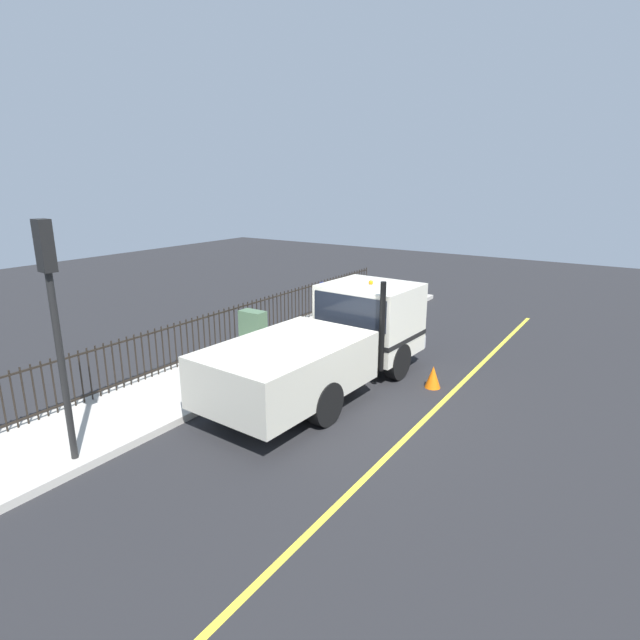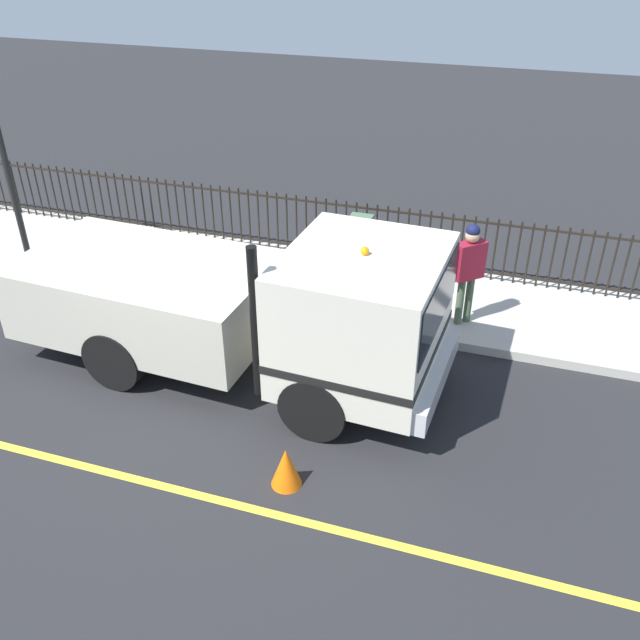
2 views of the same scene
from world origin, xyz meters
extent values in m
plane|color=#232326|center=(0.00, 0.00, 0.00)|extent=(51.87, 51.87, 0.00)
cube|color=#B7B2A8|center=(3.31, 0.00, 0.08)|extent=(2.63, 23.58, 0.16)
cube|color=yellow|center=(-2.23, 0.00, 0.00)|extent=(0.12, 21.22, 0.01)
cube|color=silver|center=(0.33, -2.75, 1.41)|extent=(2.44, 2.19, 1.85)
cube|color=black|center=(0.33, -2.75, 1.81)|extent=(2.25, 2.22, 0.82)
cube|color=beige|center=(0.50, 0.75, 1.04)|extent=(2.53, 4.01, 1.13)
cube|color=silver|center=(0.27, -3.87, 0.63)|extent=(2.23, 0.31, 0.36)
cube|color=black|center=(0.33, -2.75, 1.00)|extent=(2.46, 2.21, 0.12)
cylinder|color=black|center=(1.39, -2.49, 0.48)|extent=(0.35, 0.97, 0.96)
cylinder|color=black|center=(-0.71, -2.38, 0.48)|extent=(0.35, 0.97, 0.96)
cylinder|color=black|center=(1.55, 0.70, 0.48)|extent=(0.35, 0.97, 0.96)
cylinder|color=black|center=(-0.55, 0.81, 0.48)|extent=(0.35, 0.97, 0.96)
sphere|color=orange|center=(0.33, -2.75, 2.38)|extent=(0.12, 0.12, 0.12)
cylinder|color=black|center=(-0.63, -1.56, 1.59)|extent=(0.14, 0.14, 2.22)
cube|color=maroon|center=(2.67, -3.93, 1.33)|extent=(0.52, 0.53, 0.64)
sphere|color=tan|center=(2.67, -3.93, 1.77)|extent=(0.24, 0.24, 0.24)
sphere|color=#14193F|center=(2.67, -3.93, 1.85)|extent=(0.22, 0.22, 0.22)
cylinder|color=#4C6047|center=(2.73, -3.99, 0.59)|extent=(0.13, 0.13, 0.85)
cylinder|color=#4C6047|center=(2.60, -3.86, 0.59)|extent=(0.13, 0.13, 0.85)
cylinder|color=maroon|center=(2.86, -4.13, 1.30)|extent=(0.09, 0.09, 0.60)
cylinder|color=maroon|center=(2.47, -3.72, 1.30)|extent=(0.09, 0.09, 0.60)
cylinder|color=black|center=(4.39, -10.02, 0.78)|extent=(0.04, 0.04, 1.24)
cylinder|color=black|center=(4.39, -9.81, 0.78)|extent=(0.04, 0.04, 1.24)
cylinder|color=black|center=(4.39, -9.61, 0.78)|extent=(0.04, 0.04, 1.24)
cylinder|color=black|center=(4.39, -9.40, 0.78)|extent=(0.04, 0.04, 1.24)
cylinder|color=black|center=(4.39, -9.19, 0.78)|extent=(0.04, 0.04, 1.24)
cylinder|color=black|center=(4.39, -8.99, 0.78)|extent=(0.04, 0.04, 1.24)
cylinder|color=black|center=(4.39, -8.78, 0.78)|extent=(0.04, 0.04, 1.24)
cylinder|color=black|center=(4.39, -8.57, 0.78)|extent=(0.04, 0.04, 1.24)
cylinder|color=black|center=(4.39, -8.37, 0.78)|extent=(0.04, 0.04, 1.24)
cylinder|color=black|center=(4.39, -8.16, 0.78)|extent=(0.04, 0.04, 1.24)
cylinder|color=black|center=(4.39, -7.95, 0.78)|extent=(0.04, 0.04, 1.24)
cylinder|color=black|center=(4.39, -7.75, 0.78)|extent=(0.04, 0.04, 1.24)
cylinder|color=black|center=(4.39, -7.54, 0.78)|extent=(0.04, 0.04, 1.24)
cylinder|color=black|center=(4.39, -7.33, 0.78)|extent=(0.04, 0.04, 1.24)
cylinder|color=black|center=(4.39, -7.13, 0.78)|extent=(0.04, 0.04, 1.24)
cylinder|color=black|center=(4.39, -6.92, 0.78)|extent=(0.04, 0.04, 1.24)
cylinder|color=black|center=(4.39, -6.71, 0.78)|extent=(0.04, 0.04, 1.24)
cylinder|color=black|center=(4.39, -6.51, 0.78)|extent=(0.04, 0.04, 1.24)
cylinder|color=black|center=(4.39, -6.30, 0.78)|extent=(0.04, 0.04, 1.24)
cylinder|color=black|center=(4.39, -6.09, 0.78)|extent=(0.04, 0.04, 1.24)
cylinder|color=black|center=(4.39, -5.89, 0.78)|extent=(0.04, 0.04, 1.24)
cylinder|color=black|center=(4.39, -5.68, 0.78)|extent=(0.04, 0.04, 1.24)
cylinder|color=black|center=(4.39, -5.47, 0.78)|extent=(0.04, 0.04, 1.24)
cylinder|color=black|center=(4.39, -5.27, 0.78)|extent=(0.04, 0.04, 1.24)
cylinder|color=black|center=(4.39, -5.06, 0.78)|extent=(0.04, 0.04, 1.24)
cylinder|color=black|center=(4.39, -4.85, 0.78)|extent=(0.04, 0.04, 1.24)
cylinder|color=black|center=(4.39, -4.65, 0.78)|extent=(0.04, 0.04, 1.24)
cylinder|color=black|center=(4.39, -4.44, 0.78)|extent=(0.04, 0.04, 1.24)
cylinder|color=black|center=(4.39, -4.24, 0.78)|extent=(0.04, 0.04, 1.24)
cylinder|color=black|center=(4.39, -4.03, 0.78)|extent=(0.04, 0.04, 1.24)
cylinder|color=black|center=(4.39, -3.82, 0.78)|extent=(0.04, 0.04, 1.24)
cylinder|color=black|center=(4.39, -3.62, 0.78)|extent=(0.04, 0.04, 1.24)
cylinder|color=black|center=(4.39, -3.41, 0.78)|extent=(0.04, 0.04, 1.24)
cylinder|color=black|center=(4.39, -3.20, 0.78)|extent=(0.04, 0.04, 1.24)
cylinder|color=black|center=(4.39, -3.00, 0.78)|extent=(0.04, 0.04, 1.24)
cylinder|color=black|center=(4.39, -2.79, 0.78)|extent=(0.04, 0.04, 1.24)
cylinder|color=black|center=(4.39, -2.58, 0.78)|extent=(0.04, 0.04, 1.24)
cylinder|color=black|center=(4.39, -2.38, 0.78)|extent=(0.04, 0.04, 1.24)
cylinder|color=black|center=(4.39, -2.17, 0.78)|extent=(0.04, 0.04, 1.24)
cylinder|color=black|center=(4.39, -1.96, 0.78)|extent=(0.04, 0.04, 1.24)
cylinder|color=black|center=(4.39, -1.76, 0.78)|extent=(0.04, 0.04, 1.24)
cylinder|color=black|center=(4.39, -1.55, 0.78)|extent=(0.04, 0.04, 1.24)
cylinder|color=black|center=(4.39, -1.34, 0.78)|extent=(0.04, 0.04, 1.24)
cylinder|color=black|center=(4.39, -1.14, 0.78)|extent=(0.04, 0.04, 1.24)
cylinder|color=black|center=(4.39, -0.93, 0.78)|extent=(0.04, 0.04, 1.24)
cylinder|color=black|center=(4.39, -0.72, 0.78)|extent=(0.04, 0.04, 1.24)
cylinder|color=black|center=(4.39, -0.52, 0.78)|extent=(0.04, 0.04, 1.24)
cylinder|color=black|center=(4.39, -0.31, 0.78)|extent=(0.04, 0.04, 1.24)
cylinder|color=black|center=(4.39, -0.10, 0.78)|extent=(0.04, 0.04, 1.24)
cylinder|color=black|center=(4.39, 0.10, 0.78)|extent=(0.04, 0.04, 1.24)
cylinder|color=black|center=(4.39, 0.31, 0.78)|extent=(0.04, 0.04, 1.24)
cylinder|color=black|center=(4.39, 0.52, 0.78)|extent=(0.04, 0.04, 1.24)
cylinder|color=black|center=(4.39, 0.72, 0.78)|extent=(0.04, 0.04, 1.24)
cylinder|color=black|center=(4.39, 0.93, 0.78)|extent=(0.04, 0.04, 1.24)
cylinder|color=black|center=(4.39, 1.14, 0.78)|extent=(0.04, 0.04, 1.24)
cylinder|color=black|center=(4.39, 1.34, 0.78)|extent=(0.04, 0.04, 1.24)
cylinder|color=black|center=(4.39, 1.55, 0.78)|extent=(0.04, 0.04, 1.24)
cylinder|color=black|center=(4.39, 1.76, 0.78)|extent=(0.04, 0.04, 1.24)
cylinder|color=black|center=(4.39, 1.96, 0.78)|extent=(0.04, 0.04, 1.24)
cylinder|color=black|center=(4.39, 2.17, 0.78)|extent=(0.04, 0.04, 1.24)
cylinder|color=black|center=(4.39, 2.38, 0.78)|extent=(0.04, 0.04, 1.24)
cylinder|color=black|center=(4.39, 2.58, 0.78)|extent=(0.04, 0.04, 1.24)
cylinder|color=black|center=(4.39, 2.79, 0.78)|extent=(0.04, 0.04, 1.24)
cylinder|color=black|center=(4.39, 3.00, 0.78)|extent=(0.04, 0.04, 1.24)
cylinder|color=black|center=(4.39, 3.20, 0.78)|extent=(0.04, 0.04, 1.24)
cylinder|color=black|center=(4.39, 3.41, 0.78)|extent=(0.04, 0.04, 1.24)
cylinder|color=black|center=(4.39, 3.62, 0.78)|extent=(0.04, 0.04, 1.24)
cylinder|color=black|center=(4.39, 3.82, 0.78)|extent=(0.04, 0.04, 1.24)
cylinder|color=black|center=(4.39, 4.03, 0.78)|extent=(0.04, 0.04, 1.24)
cylinder|color=black|center=(4.39, 4.24, 0.78)|extent=(0.04, 0.04, 1.24)
cylinder|color=black|center=(4.39, 4.44, 0.78)|extent=(0.04, 0.04, 1.24)
cylinder|color=black|center=(4.39, 4.65, 0.78)|extent=(0.04, 0.04, 1.24)
cylinder|color=black|center=(4.39, 4.85, 0.78)|extent=(0.04, 0.04, 1.24)
cube|color=black|center=(4.39, 0.00, 1.30)|extent=(0.04, 20.04, 0.04)
cube|color=black|center=(4.39, 0.00, 0.31)|extent=(0.04, 20.04, 0.04)
cylinder|color=black|center=(2.34, 4.67, 2.29)|extent=(0.12, 0.12, 4.25)
cube|color=black|center=(2.34, 4.67, 3.99)|extent=(0.32, 0.24, 0.85)
sphere|color=red|center=(2.34, 4.67, 4.24)|extent=(0.16, 0.16, 0.16)
sphere|color=yellow|center=(2.34, 4.67, 3.99)|extent=(0.16, 0.16, 0.16)
sphere|color=green|center=(2.34, 4.67, 3.73)|extent=(0.16, 0.16, 0.16)
cube|color=#4C6B4C|center=(3.67, -1.77, 0.75)|extent=(0.77, 0.42, 1.17)
cone|color=orange|center=(-1.70, -2.34, 0.28)|extent=(0.39, 0.39, 0.56)
camera|label=1|loc=(-5.86, 8.99, 4.99)|focal=28.36mm
camera|label=2|loc=(-7.50, -4.68, 6.22)|focal=38.02mm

